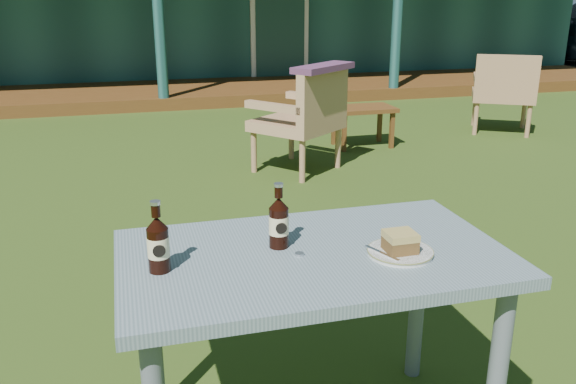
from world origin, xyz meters
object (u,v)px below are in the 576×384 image
object	(u,v)px
cafe_table	(313,281)
cola_bottle_near	(279,222)
armchair_left	(305,115)
side_table	(363,113)
cola_bottle_far	(158,244)
cake_slice	(400,242)
armchair_right	(504,89)
plate	(400,252)

from	to	relation	value
cafe_table	cola_bottle_near	bearing A→B (deg)	144.82
armchair_left	side_table	bearing A→B (deg)	40.69
cola_bottle_near	cola_bottle_far	world-z (taller)	cola_bottle_far
cake_slice	cola_bottle_far	world-z (taller)	cola_bottle_far
armchair_left	side_table	xyz separation A→B (m)	(0.82, 0.70, -0.15)
cake_slice	armchair_left	distance (m)	3.37
cafe_table	armchair_right	xyz separation A→B (m)	(3.45, 4.06, -0.14)
cola_bottle_near	plate	bearing A→B (deg)	-24.38
plate	cola_bottle_far	xyz separation A→B (m)	(-0.72, 0.08, 0.08)
cola_bottle_far	armchair_left	world-z (taller)	cola_bottle_far
cafe_table	cola_bottle_far	xyz separation A→B (m)	(-0.47, -0.01, 0.19)
armchair_right	side_table	size ratio (longest dim) A/B	1.43
cafe_table	armchair_right	bearing A→B (deg)	49.65
cafe_table	armchair_left	distance (m)	3.33
cafe_table	cola_bottle_far	bearing A→B (deg)	-178.66
plate	cake_slice	size ratio (longest dim) A/B	2.22
cola_bottle_far	armchair_right	world-z (taller)	cola_bottle_far
armchair_left	side_table	distance (m)	1.09
cola_bottle_near	armchair_left	xyz separation A→B (m)	(1.04, 3.13, -0.31)
cake_slice	side_table	distance (m)	4.29
plate	cola_bottle_far	size ratio (longest dim) A/B	0.95
cafe_table	plate	bearing A→B (deg)	-19.74
cafe_table	cola_bottle_near	world-z (taller)	cola_bottle_near
cake_slice	cola_bottle_far	distance (m)	0.72
plate	side_table	world-z (taller)	plate
side_table	armchair_right	bearing A→B (deg)	5.51
cola_bottle_far	armchair_right	distance (m)	5.66
cola_bottle_near	armchair_right	xyz separation A→B (m)	(3.54, 3.99, -0.32)
cola_bottle_far	side_table	world-z (taller)	cola_bottle_far
cafe_table	armchair_right	size ratio (longest dim) A/B	1.40
cola_bottle_near	cafe_table	bearing A→B (deg)	-35.18
cola_bottle_near	armchair_left	size ratio (longest dim) A/B	0.24
cake_slice	armchair_left	xyz separation A→B (m)	(0.70, 3.29, -0.27)
cola_bottle_far	side_table	size ratio (longest dim) A/B	0.36
armchair_right	side_table	world-z (taller)	armchair_right
side_table	armchair_left	bearing A→B (deg)	-139.31
armchair_left	side_table	size ratio (longest dim) A/B	1.47
cafe_table	plate	world-z (taller)	plate
armchair_left	plate	bearing A→B (deg)	-101.91
cafe_table	cola_bottle_far	distance (m)	0.51
side_table	cola_bottle_near	bearing A→B (deg)	-115.85
plate	armchair_left	bearing A→B (deg)	78.09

